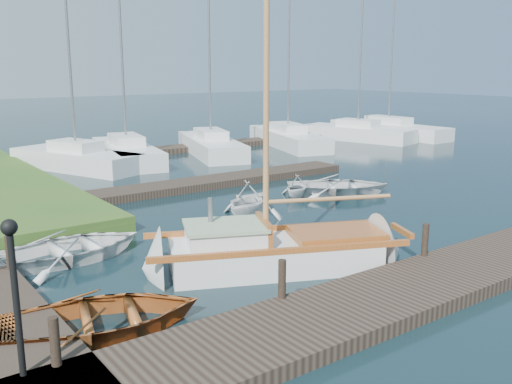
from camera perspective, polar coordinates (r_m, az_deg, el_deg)
ground at (r=17.26m, az=0.00°, el=-3.89°), size 160.00×160.00×0.00m
near_dock at (r=13.11m, az=15.85°, el=-9.09°), size 18.00×2.20×0.30m
far_dock at (r=23.57m, az=-5.39°, el=0.88°), size 14.00×1.60×0.30m
pontoon at (r=35.72m, az=-2.17°, el=4.88°), size 30.00×1.60×0.30m
mooring_post_0 at (r=9.62m, az=-19.48°, el=-13.91°), size 0.16×0.16×0.80m
mooring_post_1 at (r=11.54m, az=2.62°, el=-8.68°), size 0.16×0.16×0.80m
mooring_post_2 at (r=14.64m, az=16.56°, el=-4.58°), size 0.16×0.16×0.80m
mooring_post_4 at (r=14.28m, az=-23.45°, el=-5.54°), size 0.16×0.16×0.80m
lamp_post at (r=9.07m, az=-23.06°, el=-7.82°), size 0.24×0.24×2.44m
sailboat at (r=14.10m, az=2.42°, el=-6.23°), size 7.34×4.66×9.83m
dinghy at (r=11.21m, az=-15.40°, el=-11.49°), size 4.38×3.60×0.79m
tender_a at (r=15.39m, az=-18.14°, el=-5.05°), size 3.90×2.85×0.79m
tender_b at (r=18.65m, az=-0.61°, el=-0.49°), size 3.34×3.19×1.36m
tender_c at (r=22.32m, az=8.24°, el=0.82°), size 4.79×4.49×0.81m
tender_d at (r=21.72m, az=4.29°, el=0.81°), size 2.38×2.27×0.97m
marina_boat_0 at (r=28.70m, az=-17.53°, el=3.31°), size 4.69×7.39×11.58m
marina_boat_1 at (r=30.39m, az=-12.82°, el=4.04°), size 3.68×8.14×11.03m
marina_boat_3 at (r=32.33m, az=-4.53°, el=4.82°), size 4.61×8.36×12.37m
marina_boat_4 at (r=35.73m, az=3.19°, el=5.55°), size 4.80×9.04×11.29m
marina_boat_6 at (r=38.97m, az=10.13°, el=5.95°), size 4.00×7.92×10.87m
marina_boat_7 at (r=41.67m, az=13.08°, el=6.23°), size 2.36×9.40×10.98m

